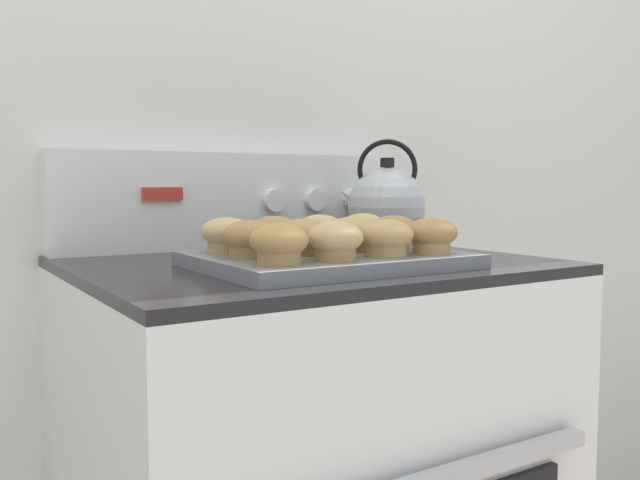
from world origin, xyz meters
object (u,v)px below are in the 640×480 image
object	(u,v)px
muffin_r2_c2	(320,230)
muffin_r0_c0	(279,244)
muffin_r1_c3	(394,232)
muffin_r2_c0	(226,235)
muffin_r0_c1	(335,241)
muffin_r0_c3	(431,235)
muffin_r2_c1	(274,233)
muffin_r1_c0	(250,239)
muffin_r1_c2	(351,234)
muffin_r0_c2	(386,238)
muffin_r1_c1	(303,236)
muffin_pan	(328,260)
tea_kettle	(386,205)
muffin_r2_c3	(363,229)

from	to	relation	value
muffin_r2_c2	muffin_r0_c0	bearing A→B (deg)	-134.63
muffin_r1_c3	muffin_r2_c0	world-z (taller)	same
muffin_r0_c1	muffin_r0_c3	size ratio (longest dim) A/B	1.00
muffin_r0_c3	muffin_r2_c0	world-z (taller)	same
muffin_r1_c3	muffin_r2_c1	world-z (taller)	same
muffin_r1_c0	muffin_r1_c2	world-z (taller)	same
muffin_r0_c1	muffin_r1_c0	size ratio (longest dim) A/B	1.00
muffin_r0_c2	muffin_r2_c1	world-z (taller)	same
muffin_r0_c3	muffin_r2_c0	distance (m)	0.33
muffin_r1_c0	muffin_r2_c2	xyz separation A→B (m)	(0.18, 0.09, 0.00)
muffin_r2_c1	muffin_r1_c1	bearing A→B (deg)	-89.50
muffin_pan	tea_kettle	world-z (taller)	tea_kettle
muffin_r0_c0	muffin_r0_c1	bearing A→B (deg)	-0.55
muffin_r1_c1	muffin_r2_c0	world-z (taller)	same
muffin_r0_c1	muffin_r0_c2	distance (m)	0.09
muffin_r2_c3	tea_kettle	world-z (taller)	tea_kettle
muffin_r0_c3	muffin_r2_c2	bearing A→B (deg)	115.85
muffin_r1_c0	muffin_r1_c1	bearing A→B (deg)	-1.49
muffin_r0_c0	muffin_r0_c3	size ratio (longest dim) A/B	1.00
muffin_pan	muffin_r2_c1	bearing A→B (deg)	117.40
muffin_r0_c2	muffin_r2_c1	xyz separation A→B (m)	(-0.09, 0.18, 0.00)
muffin_pan	muffin_r2_c2	size ratio (longest dim) A/B	4.94
muffin_r2_c1	muffin_r2_c3	bearing A→B (deg)	-0.03
muffin_r0_c3	muffin_r1_c3	size ratio (longest dim) A/B	1.00
muffin_r1_c0	tea_kettle	bearing A→B (deg)	28.63
muffin_r0_c2	tea_kettle	world-z (taller)	tea_kettle
muffin_r2_c2	muffin_r2_c3	size ratio (longest dim) A/B	1.00
muffin_r0_c1	muffin_r2_c2	size ratio (longest dim) A/B	1.00
muffin_r0_c0	muffin_r2_c3	distance (m)	0.33
muffin_r0_c1	muffin_r2_c1	xyz separation A→B (m)	(-0.00, 0.18, 0.00)
muffin_r2_c1	muffin_r2_c0	bearing A→B (deg)	-179.10
muffin_r0_c0	muffin_r1_c3	distance (m)	0.29
muffin_r0_c1	muffin_r0_c2	bearing A→B (deg)	1.72
muffin_r1_c0	tea_kettle	size ratio (longest dim) A/B	0.36
muffin_r2_c0	muffin_r2_c1	size ratio (longest dim) A/B	1.00
muffin_r0_c0	muffin_r1_c0	size ratio (longest dim) A/B	1.00
muffin_r2_c1	muffin_r2_c2	bearing A→B (deg)	0.85
muffin_r2_c2	muffin_r2_c3	distance (m)	0.09
muffin_r2_c0	muffin_pan	bearing A→B (deg)	-34.08
muffin_r1_c3	muffin_r0_c3	bearing A→B (deg)	-89.74
muffin_pan	muffin_r2_c2	bearing A→B (deg)	64.58
muffin_r1_c1	tea_kettle	size ratio (longest dim) A/B	0.36
muffin_r1_c0	muffin_r1_c2	bearing A→B (deg)	0.33
muffin_r0_c2	muffin_r1_c1	size ratio (longest dim) A/B	1.00
muffin_r1_c1	muffin_r2_c1	size ratio (longest dim) A/B	1.00
muffin_r2_c0	muffin_r2_c3	world-z (taller)	same
muffin_r0_c1	muffin_r1_c2	xyz separation A→B (m)	(0.09, 0.09, 0.00)
muffin_r2_c2	muffin_r1_c1	bearing A→B (deg)	-133.73
muffin_r1_c3	tea_kettle	size ratio (longest dim) A/B	0.36
muffin_r1_c1	muffin_r2_c1	distance (m)	0.09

